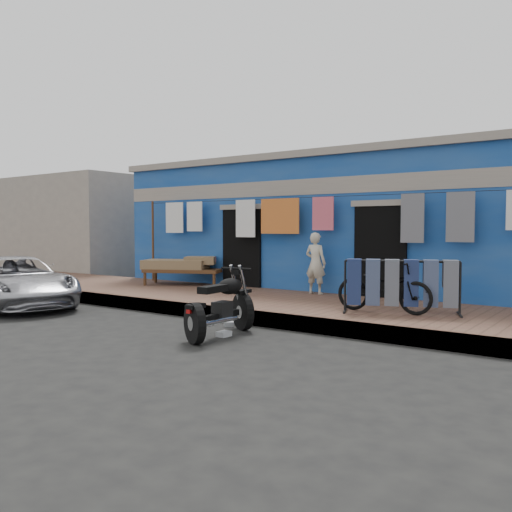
{
  "coord_description": "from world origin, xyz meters",
  "views": [
    {
      "loc": [
        5.63,
        -5.81,
        1.65
      ],
      "look_at": [
        0.0,
        2.0,
        1.15
      ],
      "focal_mm": 38.0,
      "sensor_mm": 36.0,
      "label": 1
    }
  ],
  "objects": [
    {
      "name": "litter_a",
      "position": [
        -0.35,
        1.08,
        0.04
      ],
      "size": [
        0.2,
        0.19,
        0.07
      ],
      "primitive_type": "cube",
      "rotation": [
        0.0,
        0.0,
        0.55
      ],
      "color": "silver",
      "rests_on": "ground"
    },
    {
      "name": "litter_c",
      "position": [
        0.47,
        0.52,
        0.04
      ],
      "size": [
        0.17,
        0.21,
        0.08
      ],
      "primitive_type": "cube",
      "rotation": [
        0.0,
        0.0,
        1.53
      ],
      "color": "silver",
      "rests_on": "ground"
    },
    {
      "name": "building",
      "position": [
        -0.0,
        6.99,
        1.69
      ],
      "size": [
        12.2,
        5.2,
        3.36
      ],
      "color": "#11429A",
      "rests_on": "ground"
    },
    {
      "name": "sidewalk",
      "position": [
        0.0,
        3.0,
        0.12
      ],
      "size": [
        28.0,
        3.0,
        0.25
      ],
      "primitive_type": "cube",
      "color": "brown",
      "rests_on": "ground"
    },
    {
      "name": "charpoy",
      "position": [
        -3.59,
        3.93,
        0.58
      ],
      "size": [
        2.68,
        2.43,
        0.66
      ],
      "primitive_type": null,
      "rotation": [
        0.0,
        0.0,
        0.43
      ],
      "color": "brown",
      "rests_on": "sidewalk"
    },
    {
      "name": "curb",
      "position": [
        0.0,
        1.55,
        0.12
      ],
      "size": [
        28.0,
        0.1,
        0.25
      ],
      "primitive_type": "cube",
      "color": "gray",
      "rests_on": "ground"
    },
    {
      "name": "bicycle",
      "position": [
        2.14,
        2.66,
        0.77
      ],
      "size": [
        1.63,
        0.66,
        1.04
      ],
      "primitive_type": "imported",
      "rotation": [
        0.0,
        0.0,
        1.63
      ],
      "color": "black",
      "rests_on": "sidewalk"
    },
    {
      "name": "motorcycle",
      "position": [
        0.42,
        0.49,
        0.51
      ],
      "size": [
        0.79,
        1.66,
        1.02
      ],
      "primitive_type": null,
      "rotation": [
        0.0,
        0.0,
        0.07
      ],
      "color": "black",
      "rests_on": "ground"
    },
    {
      "name": "car",
      "position": [
        -5.06,
        0.39,
        0.54
      ],
      "size": [
        4.17,
        2.66,
        1.09
      ],
      "primitive_type": "imported",
      "rotation": [
        0.0,
        0.0,
        1.32
      ],
      "color": "#B7B6BC",
      "rests_on": "ground"
    },
    {
      "name": "clothesline",
      "position": [
        -0.3,
        4.25,
        1.8
      ],
      "size": [
        10.06,
        0.06,
        2.1
      ],
      "color": "brown",
      "rests_on": "sidewalk"
    },
    {
      "name": "jeans_rack",
      "position": [
        2.42,
        2.7,
        0.71
      ],
      "size": [
        2.18,
        1.74,
        0.92
      ],
      "primitive_type": null,
      "rotation": [
        0.0,
        0.0,
        0.4
      ],
      "color": "black",
      "rests_on": "sidewalk"
    },
    {
      "name": "seated_person",
      "position": [
        -0.02,
        4.19,
        0.9
      ],
      "size": [
        0.48,
        0.33,
        1.31
      ],
      "primitive_type": "imported",
      "rotation": [
        0.0,
        0.0,
        3.11
      ],
      "color": "beige",
      "rests_on": "sidewalk"
    },
    {
      "name": "neighbor_left",
      "position": [
        -11.0,
        7.0,
        1.7
      ],
      "size": [
        6.0,
        5.0,
        3.4
      ],
      "primitive_type": "cube",
      "color": "#9E9384",
      "rests_on": "ground"
    },
    {
      "name": "ground",
      "position": [
        0.0,
        0.0,
        0.0
      ],
      "size": [
        80.0,
        80.0,
        0.0
      ],
      "primitive_type": "plane",
      "color": "black",
      "rests_on": "ground"
    },
    {
      "name": "litter_b",
      "position": [
        0.02,
        1.2,
        0.04
      ],
      "size": [
        0.21,
        0.21,
        0.08
      ],
      "primitive_type": "cube",
      "rotation": [
        0.0,
        0.0,
        0.75
      ],
      "color": "silver",
      "rests_on": "ground"
    }
  ]
}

